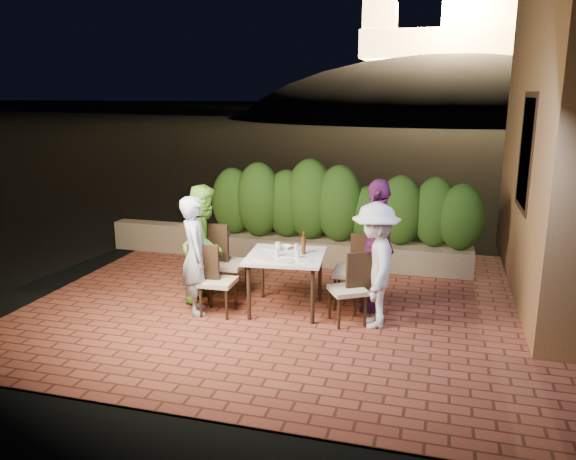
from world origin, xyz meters
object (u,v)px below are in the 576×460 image
at_px(diner_white, 375,265).
at_px(chair_left_front, 218,280).
at_px(chair_right_back, 352,270).
at_px(diner_purple, 378,245).
at_px(diner_blue, 196,255).
at_px(bowl, 285,247).
at_px(diner_green, 205,243).
at_px(chair_right_front, 348,288).
at_px(parapet_lamp, 191,221).
at_px(dining_table, 286,282).
at_px(chair_left_back, 227,262).
at_px(beer_bottle, 304,243).

bearing_deg(diner_white, chair_left_front, -94.97).
height_order(chair_right_back, diner_purple, diner_purple).
distance_m(chair_left_front, diner_blue, 0.42).
distance_m(bowl, diner_green, 1.09).
distance_m(chair_right_front, chair_right_back, 0.56).
distance_m(chair_right_back, diner_white, 0.70).
relative_size(diner_green, parapet_lamp, 11.28).
relative_size(chair_left_front, diner_purple, 0.52).
distance_m(dining_table, diner_blue, 1.21).
bearing_deg(chair_right_front, diner_green, -40.09).
bearing_deg(dining_table, diner_white, -9.43).
xyz_separation_m(dining_table, parapet_lamp, (-2.35, 2.16, 0.20)).
distance_m(chair_left_back, diner_white, 2.09).
distance_m(diner_green, diner_purple, 2.30).
relative_size(chair_right_back, diner_purple, 0.58).
height_order(chair_left_back, diner_green, diner_green).
xyz_separation_m(dining_table, chair_right_back, (0.80, 0.35, 0.12)).
bearing_deg(diner_green, chair_left_back, -76.82).
relative_size(diner_blue, diner_green, 0.96).
xyz_separation_m(dining_table, beer_bottle, (0.21, 0.09, 0.52)).
bearing_deg(diner_purple, beer_bottle, -76.02).
relative_size(chair_left_back, chair_right_front, 1.18).
bearing_deg(diner_white, diner_blue, -95.32).
distance_m(beer_bottle, chair_right_front, 0.83).
bearing_deg(diner_green, parapet_lamp, 29.96).
distance_m(beer_bottle, diner_blue, 1.38).
height_order(bowl, diner_green, diner_green).
bearing_deg(dining_table, bowl, 107.28).
bearing_deg(parapet_lamp, chair_right_back, -29.97).
height_order(dining_table, chair_right_back, chair_right_back).
relative_size(diner_white, diner_purple, 0.88).
xyz_separation_m(diner_green, diner_white, (2.33, -0.32, -0.03)).
distance_m(dining_table, bowl, 0.49).
height_order(diner_blue, diner_white, diner_blue).
relative_size(chair_right_back, diner_green, 0.63).
bearing_deg(chair_right_back, diner_blue, 18.55).
xyz_separation_m(beer_bottle, chair_right_front, (0.63, -0.29, -0.46)).
bearing_deg(beer_bottle, chair_left_back, 174.43).
relative_size(chair_left_back, parapet_lamp, 7.44).
xyz_separation_m(beer_bottle, diner_green, (-1.38, 0.04, -0.11)).
relative_size(beer_bottle, diner_purple, 0.17).
distance_m(beer_bottle, chair_left_back, 1.16).
relative_size(dining_table, chair_left_back, 0.92).
relative_size(bowl, diner_green, 0.11).
relative_size(dining_table, diner_purple, 0.56).
bearing_deg(chair_right_back, diner_purple, 179.99).
distance_m(dining_table, diner_green, 1.25).
bearing_deg(chair_right_front, chair_right_back, -116.32).
height_order(dining_table, diner_blue, diner_blue).
bearing_deg(dining_table, chair_right_back, 23.76).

